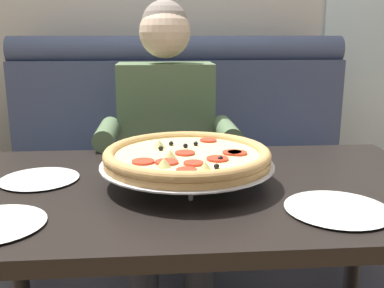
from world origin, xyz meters
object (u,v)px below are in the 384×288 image
object	(u,v)px
pizza	(187,157)
plate_far_side	(39,177)
dining_table	(201,212)
diner_main	(167,141)
plate_near_left	(338,207)
booth_bench	(182,190)

from	to	relation	value
pizza	plate_far_side	world-z (taller)	pizza
dining_table	pizza	bearing A→B (deg)	174.10
diner_main	plate_near_left	distance (m)	0.91
dining_table	diner_main	world-z (taller)	diner_main
booth_bench	dining_table	world-z (taller)	booth_bench
booth_bench	pizza	bearing A→B (deg)	-92.52
dining_table	pizza	xyz separation A→B (m)	(-0.04, 0.00, 0.16)
booth_bench	diner_main	distance (m)	0.42
booth_bench	dining_table	xyz separation A→B (m)	(0.00, -0.88, 0.25)
dining_table	diner_main	size ratio (longest dim) A/B	1.10
dining_table	pizza	size ratio (longest dim) A/B	2.90
booth_bench	diner_main	bearing A→B (deg)	-106.52
plate_far_side	dining_table	bearing A→B (deg)	-8.60
pizza	plate_near_left	distance (m)	0.41
pizza	dining_table	bearing A→B (deg)	-5.90
booth_bench	plate_far_side	distance (m)	0.99
dining_table	plate_far_side	world-z (taller)	plate_far_side
booth_bench	plate_far_side	size ratio (longest dim) A/B	7.58
dining_table	booth_bench	bearing A→B (deg)	90.00
booth_bench	plate_near_left	size ratio (longest dim) A/B	6.76
dining_table	plate_near_left	xyz separation A→B (m)	(0.30, -0.22, 0.10)
plate_near_left	plate_far_side	xyz separation A→B (m)	(-0.76, 0.29, 0.00)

